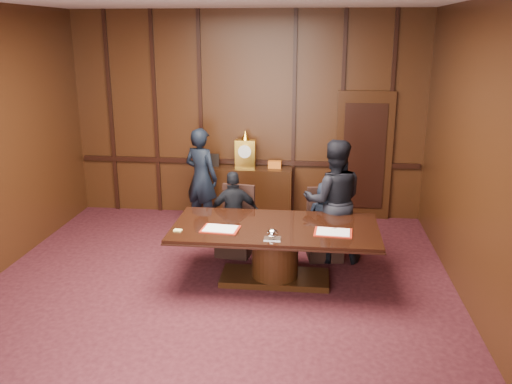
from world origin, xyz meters
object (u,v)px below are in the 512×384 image
at_px(conference_table, 275,244).
at_px(signatory_right, 325,221).
at_px(witness_right, 333,201).
at_px(sideboard, 246,191).
at_px(signatory_left, 234,214).
at_px(witness_left, 201,178).

relative_size(conference_table, signatory_right, 2.29).
xyz_separation_m(conference_table, witness_right, (0.75, 0.80, 0.36)).
xyz_separation_m(sideboard, signatory_left, (0.05, -1.68, 0.14)).
height_order(witness_left, witness_right, witness_right).
bearing_deg(signatory_right, signatory_left, 11.97).
xyz_separation_m(witness_left, witness_right, (2.12, -1.19, 0.04)).
bearing_deg(sideboard, witness_right, -49.10).
height_order(signatory_left, signatory_right, signatory_left).
relative_size(conference_table, witness_right, 1.51).
relative_size(signatory_right, witness_left, 0.69).
height_order(conference_table, witness_left, witness_left).
bearing_deg(witness_right, witness_left, -33.15).
height_order(signatory_left, witness_right, witness_right).
bearing_deg(sideboard, conference_table, -74.19).
bearing_deg(witness_left, conference_table, 149.23).
bearing_deg(signatory_right, sideboard, -39.16).
distance_m(sideboard, signatory_right, 2.15).
height_order(signatory_right, witness_left, witness_left).
relative_size(signatory_left, signatory_right, 1.09).
xyz_separation_m(signatory_left, witness_right, (1.40, 0.00, 0.24)).
distance_m(conference_table, witness_right, 1.15).
bearing_deg(signatory_right, conference_table, 62.87).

